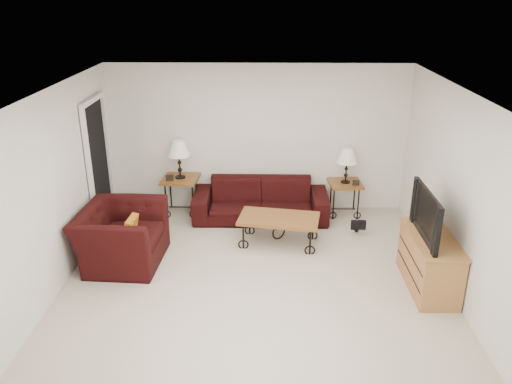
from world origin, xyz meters
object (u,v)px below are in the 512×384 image
lamp_left (179,159)px  backpack (357,219)px  armchair (121,236)px  lamp_right (346,166)px  coffee_table (279,230)px  side_table_left (181,196)px  tv_stand (429,262)px  sofa (261,200)px  television (434,215)px  side_table_right (344,198)px

lamp_left → backpack: size_ratio=1.42×
armchair → lamp_left: bearing=-15.4°
lamp_right → coffee_table: size_ratio=0.50×
side_table_left → tv_stand: 4.19m
side_table_left → sofa: bearing=-7.6°
lamp_left → armchair: bearing=-108.8°
lamp_right → television: size_ratio=0.55×
side_table_right → tv_stand: bearing=-71.4°
side_table_right → tv_stand: tv_stand is taller
side_table_left → side_table_right: 2.77m
tv_stand → backpack: bearing=112.5°
sofa → television: (2.16, -2.08, 0.70)m
tv_stand → lamp_left: bearing=147.3°
television → backpack: 1.87m
lamp_right → armchair: lamp_right is taller
armchair → backpack: (3.46, 0.99, -0.17)m
armchair → television: bearing=-94.7°
tv_stand → backpack: size_ratio=2.62×
lamp_left → armchair: (-0.57, -1.69, -0.57)m
lamp_left → lamp_right: (2.77, 0.00, -0.09)m
armchair → side_table_left: bearing=-15.4°
coffee_table → armchair: size_ratio=0.96×
side_table_left → television: size_ratio=0.61×
sofa → side_table_right: 1.43m
sofa → side_table_left: bearing=172.4°
side_table_left → armchair: armchair is taller
lamp_left → lamp_right: bearing=0.0°
lamp_right → coffee_table: lamp_right is taller
television → lamp_left: bearing=-122.8°
tv_stand → television: size_ratio=1.12×
lamp_right → backpack: size_ratio=1.28×
side_table_right → backpack: bearing=-80.8°
side_table_right → armchair: size_ratio=0.48×
tv_stand → backpack: tv_stand is taller
lamp_left → television: 4.18m
sofa → tv_stand: tv_stand is taller
side_table_right → backpack: (0.11, -0.69, -0.06)m
sofa → side_table_left: 1.36m
side_table_left → television: 4.24m
sofa → television: 3.08m
armchair → sofa: bearing=-48.6°
side_table_right → armchair: bearing=-153.2°
sofa → tv_stand: bearing=-43.7°
armchair → television: 4.17m
tv_stand → lamp_right: bearing=108.6°
side_table_left → lamp_right: lamp_right is taller
armchair → backpack: armchair is taller
lamp_right → sofa: bearing=-172.8°
sofa → side_table_right: size_ratio=3.80×
tv_stand → television: (-0.02, -0.00, 0.66)m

